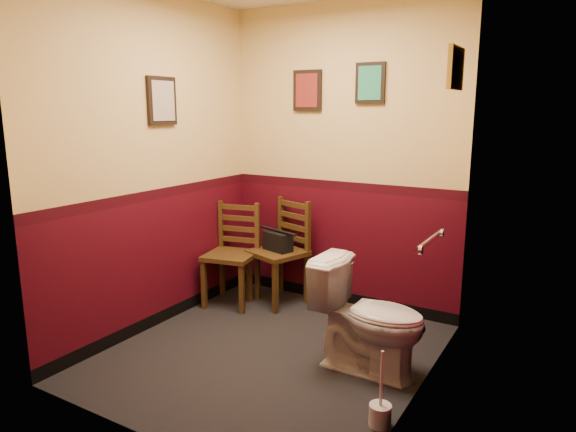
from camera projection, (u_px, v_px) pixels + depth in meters
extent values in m
cube|color=black|center=(271.00, 353.00, 3.84)|extent=(2.20, 2.40, 0.00)
cube|color=#400713|center=(342.00, 159.00, 4.57)|extent=(2.20, 0.00, 2.70)
cube|color=#400713|center=(139.00, 198.00, 2.55)|extent=(2.20, 0.00, 2.70)
cube|color=#400713|center=(154.00, 165.00, 4.11)|extent=(0.00, 2.40, 2.70)
cube|color=#400713|center=(427.00, 185.00, 3.01)|extent=(0.00, 2.40, 2.70)
cylinder|color=silver|center=(429.00, 241.00, 3.32)|extent=(0.03, 0.50, 0.03)
cylinder|color=silver|center=(421.00, 250.00, 3.10)|extent=(0.02, 0.06, 0.06)
cylinder|color=silver|center=(442.00, 233.00, 3.52)|extent=(0.02, 0.06, 0.06)
cube|color=black|center=(307.00, 91.00, 4.61)|extent=(0.28, 0.03, 0.36)
cube|color=maroon|center=(307.00, 90.00, 4.59)|extent=(0.22, 0.01, 0.30)
cube|color=black|center=(370.00, 83.00, 4.30)|extent=(0.26, 0.03, 0.34)
cube|color=#2B8C62|center=(370.00, 83.00, 4.28)|extent=(0.20, 0.01, 0.28)
cube|color=black|center=(162.00, 101.00, 4.08)|extent=(0.03, 0.30, 0.38)
cube|color=tan|center=(163.00, 101.00, 4.08)|extent=(0.01, 0.24, 0.31)
cube|color=olive|center=(456.00, 68.00, 3.38)|extent=(0.03, 0.34, 0.28)
cube|color=tan|center=(453.00, 68.00, 3.39)|extent=(0.01, 0.28, 0.22)
imported|color=white|center=(369.00, 318.00, 3.51)|extent=(0.79, 0.44, 0.77)
cylinder|color=silver|center=(380.00, 415.00, 2.94)|extent=(0.13, 0.13, 0.13)
cylinder|color=silver|center=(381.00, 381.00, 2.90)|extent=(0.02, 0.02, 0.36)
cube|color=brown|center=(231.00, 255.00, 4.71)|extent=(0.52, 0.52, 0.04)
cube|color=brown|center=(204.00, 284.00, 4.65)|extent=(0.05, 0.05, 0.47)
cube|color=brown|center=(222.00, 272.00, 4.99)|extent=(0.05, 0.05, 0.47)
cube|color=brown|center=(242.00, 288.00, 4.53)|extent=(0.05, 0.05, 0.47)
cube|color=brown|center=(258.00, 276.00, 4.87)|extent=(0.05, 0.05, 0.47)
cube|color=brown|center=(221.00, 225.00, 4.90)|extent=(0.05, 0.04, 0.47)
cube|color=brown|center=(257.00, 228.00, 4.78)|extent=(0.05, 0.04, 0.47)
cube|color=brown|center=(239.00, 240.00, 4.87)|extent=(0.35, 0.10, 0.05)
cube|color=brown|center=(239.00, 229.00, 4.85)|extent=(0.35, 0.10, 0.05)
cube|color=brown|center=(239.00, 218.00, 4.83)|extent=(0.35, 0.10, 0.05)
cube|color=brown|center=(239.00, 207.00, 4.81)|extent=(0.35, 0.10, 0.05)
cube|color=brown|center=(278.00, 253.00, 4.75)|extent=(0.57, 0.57, 0.04)
cube|color=brown|center=(249.00, 277.00, 4.82)|extent=(0.05, 0.05, 0.48)
cube|color=brown|center=(280.00, 269.00, 5.07)|extent=(0.05, 0.05, 0.48)
cube|color=brown|center=(275.00, 287.00, 4.53)|extent=(0.05, 0.05, 0.48)
cube|color=brown|center=(307.00, 278.00, 4.78)|extent=(0.05, 0.05, 0.48)
cube|color=brown|center=(281.00, 221.00, 4.97)|extent=(0.05, 0.05, 0.48)
cube|color=brown|center=(308.00, 228.00, 4.69)|extent=(0.05, 0.05, 0.48)
cube|color=brown|center=(294.00, 238.00, 4.86)|extent=(0.35, 0.14, 0.05)
cube|color=brown|center=(294.00, 227.00, 4.83)|extent=(0.35, 0.14, 0.05)
cube|color=brown|center=(294.00, 216.00, 4.81)|extent=(0.35, 0.14, 0.05)
cube|color=brown|center=(294.00, 205.00, 4.79)|extent=(0.35, 0.14, 0.05)
cube|color=black|center=(278.00, 241.00, 4.73)|extent=(0.30, 0.21, 0.17)
cylinder|color=black|center=(278.00, 231.00, 4.71)|extent=(0.24, 0.09, 0.02)
cylinder|color=silver|center=(317.00, 302.00, 4.70)|extent=(0.12, 0.12, 0.11)
cylinder|color=silver|center=(330.00, 305.00, 4.63)|extent=(0.12, 0.12, 0.11)
cylinder|color=silver|center=(323.00, 292.00, 4.63)|extent=(0.12, 0.12, 0.11)
cylinder|color=silver|center=(322.00, 281.00, 4.59)|extent=(0.12, 0.12, 0.11)
cylinder|color=silver|center=(324.00, 269.00, 4.60)|extent=(0.12, 0.12, 0.11)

